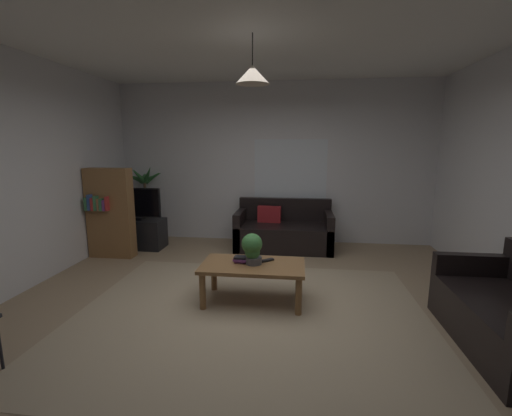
{
  "coord_description": "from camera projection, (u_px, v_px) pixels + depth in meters",
  "views": [
    {
      "loc": [
        0.46,
        -3.44,
        1.75
      ],
      "look_at": [
        0.0,
        0.3,
        1.05
      ],
      "focal_mm": 23.98,
      "sensor_mm": 36.0,
      "label": 1
    }
  ],
  "objects": [
    {
      "name": "floor",
      "position": [
        253.0,
        308.0,
        3.73
      ],
      "size": [
        5.6,
        5.41,
        0.02
      ],
      "primitive_type": "cube",
      "color": "#9E8466",
      "rests_on": "ground"
    },
    {
      "name": "rug",
      "position": [
        250.0,
        316.0,
        3.54
      ],
      "size": [
        3.64,
        2.97,
        0.01
      ],
      "primitive_type": "cube",
      "color": "tan",
      "rests_on": "ground"
    },
    {
      "name": "wall_back",
      "position": [
        273.0,
        163.0,
        6.14
      ],
      "size": [
        5.72,
        0.06,
        2.84
      ],
      "primitive_type": "cube",
      "color": "silver",
      "rests_on": "ground"
    },
    {
      "name": "wall_left",
      "position": [
        2.0,
        175.0,
        3.82
      ],
      "size": [
        0.06,
        5.41,
        2.84
      ],
      "primitive_type": "cube",
      "color": "silver",
      "rests_on": "ground"
    },
    {
      "name": "ceiling",
      "position": [
        252.0,
        26.0,
        3.21
      ],
      "size": [
        5.6,
        5.41,
        0.02
      ],
      "primitive_type": "cube",
      "color": "white"
    },
    {
      "name": "window_pane",
      "position": [
        290.0,
        172.0,
        6.1
      ],
      "size": [
        1.28,
        0.01,
        1.15
      ],
      "primitive_type": "cube",
      "color": "white"
    },
    {
      "name": "couch_under_window",
      "position": [
        284.0,
        232.0,
        5.84
      ],
      "size": [
        1.62,
        0.81,
        0.82
      ],
      "color": "black",
      "rests_on": "ground"
    },
    {
      "name": "coffee_table",
      "position": [
        253.0,
        270.0,
        3.81
      ],
      "size": [
        1.14,
        0.62,
        0.44
      ],
      "color": "olive",
      "rests_on": "ground"
    },
    {
      "name": "book_on_table_0",
      "position": [
        240.0,
        261.0,
        3.85
      ],
      "size": [
        0.12,
        0.1,
        0.02
      ],
      "primitive_type": "cube",
      "rotation": [
        0.0,
        0.0,
        -0.07
      ],
      "color": "#72387F",
      "rests_on": "coffee_table"
    },
    {
      "name": "book_on_table_1",
      "position": [
        241.0,
        260.0,
        3.84
      ],
      "size": [
        0.17,
        0.14,
        0.02
      ],
      "primitive_type": "cube",
      "rotation": [
        0.0,
        0.0,
        -0.18
      ],
      "color": "#72387F",
      "rests_on": "coffee_table"
    },
    {
      "name": "book_on_table_2",
      "position": [
        241.0,
        257.0,
        3.84
      ],
      "size": [
        0.16,
        0.11,
        0.02
      ],
      "primitive_type": "cube",
      "rotation": [
        0.0,
        0.0,
        -0.04
      ],
      "color": "black",
      "rests_on": "coffee_table"
    },
    {
      "name": "remote_on_table_0",
      "position": [
        267.0,
        260.0,
        3.88
      ],
      "size": [
        0.16,
        0.14,
        0.02
      ],
      "primitive_type": "cube",
      "rotation": [
        0.0,
        0.0,
        2.23
      ],
      "color": "black",
      "rests_on": "coffee_table"
    },
    {
      "name": "potted_plant_on_table",
      "position": [
        252.0,
        248.0,
        3.77
      ],
      "size": [
        0.23,
        0.23,
        0.35
      ],
      "color": "#4C4C51",
      "rests_on": "coffee_table"
    },
    {
      "name": "tv_stand",
      "position": [
        138.0,
        233.0,
        5.86
      ],
      "size": [
        0.9,
        0.44,
        0.5
      ],
      "primitive_type": "cube",
      "color": "black",
      "rests_on": "ground"
    },
    {
      "name": "tv",
      "position": [
        135.0,
        203.0,
        5.75
      ],
      "size": [
        0.87,
        0.16,
        0.54
      ],
      "color": "black",
      "rests_on": "tv_stand"
    },
    {
      "name": "potted_palm_corner",
      "position": [
        146.0,
        204.0,
        6.31
      ],
      "size": [
        0.82,
        0.83,
        1.43
      ],
      "color": "brown",
      "rests_on": "ground"
    },
    {
      "name": "bookshelf_corner",
      "position": [
        110.0,
        213.0,
        5.31
      ],
      "size": [
        0.7,
        0.31,
        1.4
      ],
      "color": "olive",
      "rests_on": "ground"
    },
    {
      "name": "pendant_lamp",
      "position": [
        252.0,
        75.0,
        3.43
      ],
      "size": [
        0.35,
        0.35,
        0.48
      ],
      "color": "black"
    }
  ]
}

